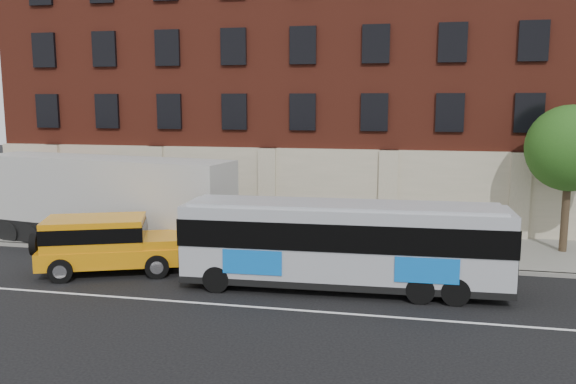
% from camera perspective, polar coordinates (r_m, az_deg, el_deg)
% --- Properties ---
extents(ground, '(120.00, 120.00, 0.00)m').
position_cam_1_polar(ground, '(19.45, -10.34, -10.88)').
color(ground, black).
rests_on(ground, ground).
extents(sidewalk, '(60.00, 6.00, 0.15)m').
position_cam_1_polar(sidewalk, '(27.62, -3.30, -4.67)').
color(sidewalk, gray).
rests_on(sidewalk, ground).
extents(kerb, '(60.00, 0.25, 0.15)m').
position_cam_1_polar(kerb, '(24.83, -5.11, -6.24)').
color(kerb, gray).
rests_on(kerb, ground).
extents(lane_line, '(60.00, 0.12, 0.01)m').
position_cam_1_polar(lane_line, '(19.89, -9.79, -10.41)').
color(lane_line, white).
rests_on(lane_line, ground).
extents(building, '(30.00, 12.10, 15.00)m').
position_cam_1_polar(building, '(34.58, 0.05, 10.60)').
color(building, maroon).
rests_on(building, sidewalk).
extents(sign_pole, '(0.30, 0.20, 2.50)m').
position_cam_1_polar(sign_pole, '(28.27, -21.79, -2.12)').
color(sign_pole, slate).
rests_on(sign_pole, ground).
extents(street_tree, '(3.60, 3.60, 6.20)m').
position_cam_1_polar(street_tree, '(27.27, 25.61, 3.53)').
color(street_tree, '#34281A').
rests_on(street_tree, sidewalk).
extents(city_bus, '(11.21, 2.76, 3.05)m').
position_cam_1_polar(city_bus, '(20.50, 5.37, -4.84)').
color(city_bus, '#A7AAB1').
rests_on(city_bus, ground).
extents(yellow_suv, '(5.72, 3.94, 2.14)m').
position_cam_1_polar(yellow_suv, '(23.56, -17.23, -4.55)').
color(yellow_suv, orange).
rests_on(yellow_suv, ground).
extents(shipping_container, '(12.30, 4.51, 4.02)m').
position_cam_1_polar(shipping_container, '(27.57, -17.21, -1.02)').
color(shipping_container, black).
rests_on(shipping_container, ground).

